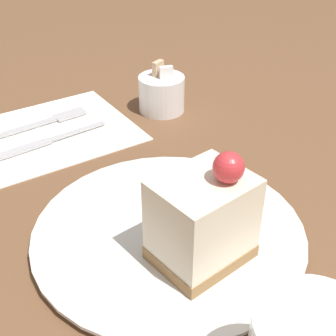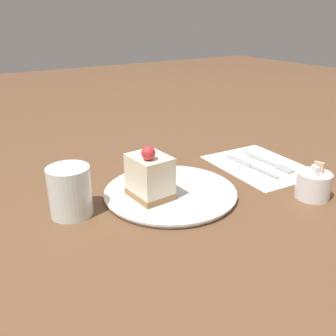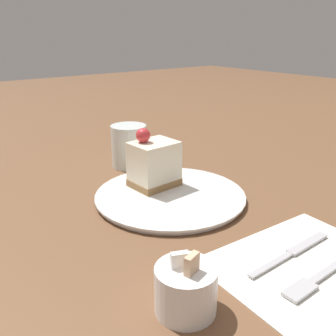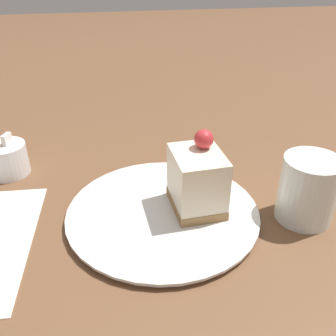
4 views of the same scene
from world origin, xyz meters
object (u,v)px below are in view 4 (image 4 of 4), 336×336
Objects in this scene: plate at (163,213)px; cake_slice at (197,180)px; sugar_bowl at (7,159)px; drinking_glass at (308,189)px.

plate is 2.42× the size of cake_slice.
sugar_bowl is (-0.24, 0.17, 0.02)m from plate.
drinking_glass is (0.45, -0.21, 0.02)m from sugar_bowl.
drinking_glass reaches higher than sugar_bowl.
sugar_bowl is 0.80× the size of drinking_glass.
sugar_bowl is at bearing 145.51° from plate.
cake_slice is (0.05, 0.00, 0.05)m from plate.
drinking_glass is at bearing -24.66° from sugar_bowl.
plate is 0.07m from cake_slice.
sugar_bowl is 0.49m from drinking_glass.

